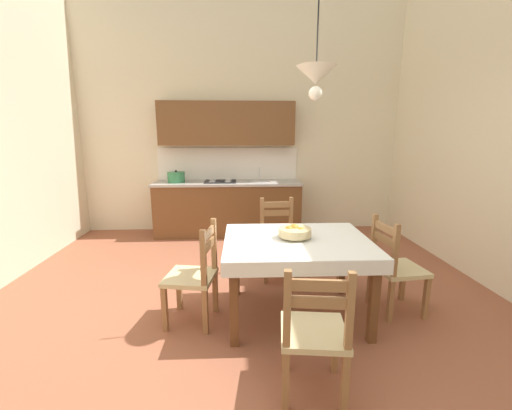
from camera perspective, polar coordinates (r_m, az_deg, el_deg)
name	(u,v)px	position (r m, az deg, el deg)	size (l,w,h in m)	color
ground_plane	(246,321)	(3.29, -1.76, -19.56)	(6.02, 6.55, 0.10)	#99563D
wall_back	(241,110)	(5.84, -2.60, 16.12)	(6.02, 0.12, 4.16)	beige
kitchen_cabinetry	(227,184)	(5.57, -4.99, 3.66)	(2.44, 0.63, 2.20)	brown
dining_table	(297,252)	(3.05, 7.08, -8.09)	(1.33, 1.07, 0.75)	brown
dining_chair_camera_side	(314,334)	(2.27, 10.09, -21.21)	(0.47, 0.47, 0.93)	#D1BC89
dining_chair_kitchen_side	(278,240)	(3.96, 3.88, -6.04)	(0.44, 0.44, 0.93)	#D1BC89
dining_chair_window_side	(395,268)	(3.42, 23.04, -10.07)	(0.47, 0.47, 0.93)	#D1BC89
dining_chair_tv_side	(195,276)	(3.05, -10.61, -12.05)	(0.48, 0.48, 0.93)	#D1BC89
fruit_bowl	(295,232)	(3.02, 6.72, -4.65)	(0.30, 0.30, 0.12)	tan
pendant_lamp	(316,76)	(2.85, 10.40, 21.15)	(0.32, 0.32, 0.80)	black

